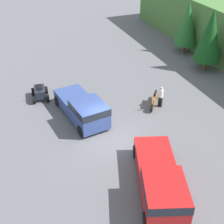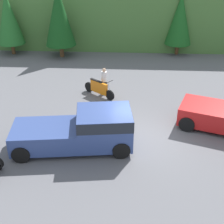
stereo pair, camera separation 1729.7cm
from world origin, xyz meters
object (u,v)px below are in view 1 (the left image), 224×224
object	(u,v)px
dirt_bike	(154,100)
rider_person	(161,96)
pickup_truck_second	(84,108)
pickup_truck_red	(161,182)
quad_atv	(40,93)

from	to	relation	value
dirt_bike	rider_person	xyz separation A→B (m)	(0.28, 0.35, 0.41)
pickup_truck_second	rider_person	xyz separation A→B (m)	(0.47, 5.74, -0.05)
pickup_truck_red	quad_atv	xyz separation A→B (m)	(-11.98, -3.78, -0.46)
quad_atv	dirt_bike	bearing A→B (deg)	68.17
dirt_bike	quad_atv	distance (m)	8.73
quad_atv	pickup_truck_second	bearing A→B (deg)	36.22
dirt_bike	rider_person	world-z (taller)	rider_person
pickup_truck_second	quad_atv	size ratio (longest dim) A/B	2.68
pickup_truck_red	dirt_bike	xyz separation A→B (m)	(-7.74, 3.86, -0.45)
pickup_truck_red	dirt_bike	size ratio (longest dim) A/B	3.19
dirt_bike	quad_atv	size ratio (longest dim) A/B	0.94
rider_person	dirt_bike	bearing A→B (deg)	-69.74
pickup_truck_second	dirt_bike	size ratio (longest dim) A/B	2.84
pickup_truck_second	pickup_truck_red	bearing A→B (deg)	3.63
pickup_truck_red	pickup_truck_second	world-z (taller)	same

